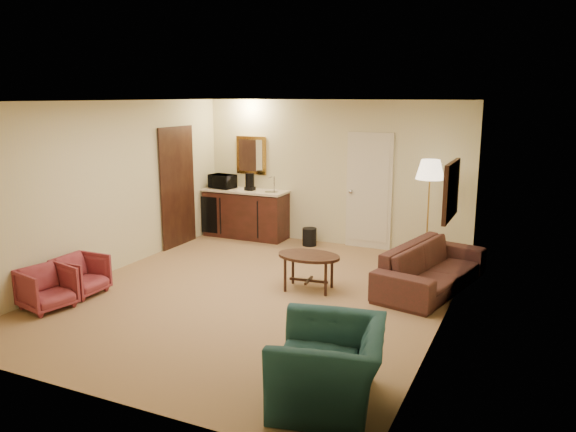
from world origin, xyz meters
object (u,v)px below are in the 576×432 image
object	(u,v)px
sofa	(432,260)
coffee_maker	(250,182)
rose_chair_near	(81,273)
coffee_table	(309,272)
waste_bin	(309,237)
floor_lamp	(428,212)
microwave	(222,180)
teal_armchair	(329,353)
rose_chair_far	(47,286)
wetbar_cabinet	(246,214)

from	to	relation	value
sofa	coffee_maker	size ratio (longest dim) A/B	6.67
sofa	rose_chair_near	xyz separation A→B (m)	(-4.30, -2.23, -0.12)
coffee_table	waste_bin	world-z (taller)	coffee_table
floor_lamp	waste_bin	bearing A→B (deg)	173.34
microwave	coffee_maker	world-z (taller)	microwave
rose_chair_near	sofa	bearing A→B (deg)	-62.97
teal_armchair	microwave	xyz separation A→B (m)	(-4.05, 4.90, 0.61)
rose_chair_near	rose_chair_far	bearing A→B (deg)	179.63
sofa	floor_lamp	xyz separation A→B (m)	(-0.31, 1.18, 0.43)
sofa	teal_armchair	world-z (taller)	teal_armchair
waste_bin	microwave	size ratio (longest dim) A/B	0.67
wetbar_cabinet	waste_bin	bearing A→B (deg)	-2.97
waste_bin	microwave	world-z (taller)	microwave
rose_chair_near	waste_bin	world-z (taller)	rose_chair_near
wetbar_cabinet	sofa	xyz separation A→B (m)	(3.80, -1.50, -0.04)
waste_bin	coffee_maker	distance (m)	1.55
teal_armchair	wetbar_cabinet	bearing A→B (deg)	-157.03
rose_chair_near	coffee_table	bearing A→B (deg)	-62.29
floor_lamp	wetbar_cabinet	bearing A→B (deg)	174.76
sofa	coffee_table	size ratio (longest dim) A/B	2.41
rose_chair_far	coffee_maker	bearing A→B (deg)	5.14
wetbar_cabinet	coffee_table	world-z (taller)	wetbar_cabinet
rose_chair_far	floor_lamp	size ratio (longest dim) A/B	0.35
sofa	teal_armchair	bearing A→B (deg)	-171.78
microwave	coffee_table	bearing A→B (deg)	-30.32
coffee_table	coffee_maker	distance (m)	3.22
wetbar_cabinet	sofa	size ratio (longest dim) A/B	0.77
wetbar_cabinet	coffee_maker	distance (m)	0.63
coffee_table	teal_armchair	bearing A→B (deg)	-63.91
rose_chair_near	microwave	bearing A→B (deg)	-0.44
sofa	floor_lamp	size ratio (longest dim) A/B	1.26
floor_lamp	waste_bin	size ratio (longest dim) A/B	5.31
rose_chair_near	microwave	world-z (taller)	microwave
coffee_table	coffee_maker	size ratio (longest dim) A/B	2.77
sofa	teal_armchair	distance (m)	3.43
teal_armchair	coffee_maker	xyz separation A→B (m)	(-3.45, 4.91, 0.61)
rose_chair_near	floor_lamp	world-z (taller)	floor_lamp
rose_chair_far	microwave	size ratio (longest dim) A/B	1.25
microwave	floor_lamp	bearing A→B (deg)	4.65
rose_chair_far	waste_bin	xyz separation A→B (m)	(1.85, 4.25, -0.14)
wetbar_cabinet	rose_chair_far	bearing A→B (deg)	-96.60
wetbar_cabinet	rose_chair_near	bearing A→B (deg)	-97.63
sofa	floor_lamp	bearing A→B (deg)	27.00
coffee_table	wetbar_cabinet	bearing A→B (deg)	134.81
sofa	rose_chair_near	distance (m)	4.84
teal_armchair	sofa	bearing A→B (deg)	162.98
waste_bin	coffee_maker	size ratio (longest dim) A/B	1.00
rose_chair_near	coffee_table	xyz separation A→B (m)	(2.75, 1.47, -0.04)
rose_chair_near	coffee_maker	distance (m)	3.85
teal_armchair	floor_lamp	xyz separation A→B (m)	(-0.06, 4.60, 0.38)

